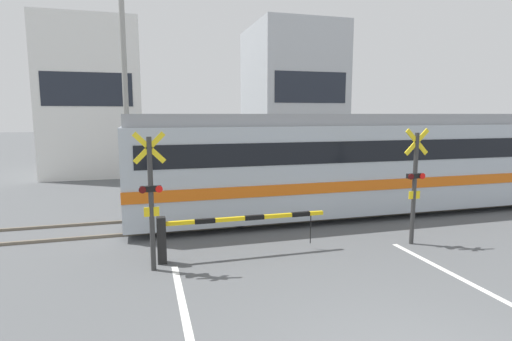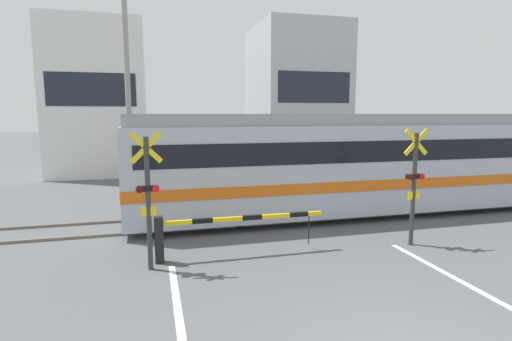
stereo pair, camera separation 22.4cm
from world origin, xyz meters
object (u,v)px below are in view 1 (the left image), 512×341
at_px(commuter_train, 384,159).
at_px(crossing_barrier_near, 209,228).
at_px(crossing_signal_right, 415,181).
at_px(crossing_barrier_far, 284,180).
at_px(crossing_signal_left, 151,195).
at_px(pedestrian, 255,170).

bearing_deg(commuter_train, crossing_barrier_near, -155.08).
xyz_separation_m(crossing_barrier_near, crossing_signal_right, (5.25, -0.37, 0.92)).
bearing_deg(crossing_barrier_far, crossing_signal_right, -78.53).
bearing_deg(crossing_barrier_near, commuter_train, 24.92).
relative_size(commuter_train, crossing_signal_left, 5.76).
distance_m(crossing_signal_left, pedestrian, 9.54).
bearing_deg(crossing_signal_right, pedestrian, 102.94).
xyz_separation_m(commuter_train, pedestrian, (-3.29, 4.85, -0.92)).
bearing_deg(crossing_signal_left, commuter_train, 23.58).
bearing_deg(crossing_signal_right, crossing_barrier_far, 101.47).
bearing_deg(crossing_barrier_far, crossing_barrier_near, -123.74).
height_order(crossing_barrier_far, pedestrian, pedestrian).
bearing_deg(crossing_signal_left, crossing_barrier_near, 16.18).
bearing_deg(crossing_signal_right, crossing_signal_left, 180.00).
height_order(commuter_train, pedestrian, commuter_train).
bearing_deg(crossing_barrier_near, crossing_barrier_far, 56.26).
relative_size(crossing_signal_left, crossing_signal_right, 1.00).
relative_size(commuter_train, crossing_barrier_far, 4.27).
bearing_deg(crossing_barrier_near, pedestrian, 67.16).
bearing_deg(pedestrian, crossing_signal_left, -119.10).
relative_size(crossing_barrier_near, pedestrian, 2.61).
distance_m(crossing_barrier_far, crossing_signal_right, 6.51).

